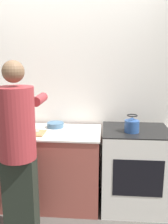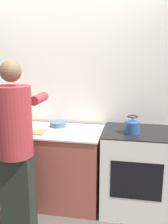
{
  "view_description": "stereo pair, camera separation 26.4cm",
  "coord_description": "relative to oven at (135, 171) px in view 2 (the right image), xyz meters",
  "views": [
    {
      "loc": [
        0.49,
        -2.35,
        1.71
      ],
      "look_at": [
        0.28,
        0.22,
        1.13
      ],
      "focal_mm": 40.0,
      "sensor_mm": 36.0,
      "label": 1
    },
    {
      "loc": [
        0.75,
        -2.32,
        1.71
      ],
      "look_at": [
        0.28,
        0.22,
        1.13
      ],
      "focal_mm": 40.0,
      "sensor_mm": 36.0,
      "label": 2
    }
  ],
  "objects": [
    {
      "name": "ground_plane",
      "position": [
        -0.84,
        -0.32,
        -0.46
      ],
      "size": [
        12.0,
        12.0,
        0.0
      ],
      "primitive_type": "plane",
      "color": "#4C4742"
    },
    {
      "name": "wall_back",
      "position": [
        -0.84,
        0.39,
        0.84
      ],
      "size": [
        8.0,
        0.05,
        2.6
      ],
      "color": "white",
      "rests_on": "ground_plane"
    },
    {
      "name": "counter",
      "position": [
        -1.22,
        -0.01,
        -0.02
      ],
      "size": [
        1.67,
        0.65,
        0.88
      ],
      "color": "#9E4C42",
      "rests_on": "ground_plane"
    },
    {
      "name": "oven",
      "position": [
        0.0,
        0.0,
        0.0
      ],
      "size": [
        0.73,
        0.64,
        0.92
      ],
      "color": "silver",
      "rests_on": "ground_plane"
    },
    {
      "name": "person",
      "position": [
        -1.13,
        -0.57,
        0.45
      ],
      "size": [
        0.38,
        0.61,
        1.68
      ],
      "color": "black",
      "rests_on": "ground_plane"
    },
    {
      "name": "cutting_board",
      "position": [
        -1.17,
        -0.12,
        0.43
      ],
      "size": [
        0.34,
        0.22,
        0.02
      ],
      "color": "#A87A4C",
      "rests_on": "counter"
    },
    {
      "name": "knife",
      "position": [
        -1.17,
        -0.1,
        0.44
      ],
      "size": [
        0.21,
        0.06,
        0.01
      ],
      "rotation": [
        0.0,
        0.0,
        0.15
      ],
      "color": "silver",
      "rests_on": "cutting_board"
    },
    {
      "name": "kettle",
      "position": [
        -0.06,
        -0.1,
        0.54
      ],
      "size": [
        0.16,
        0.16,
        0.19
      ],
      "color": "#284C8C",
      "rests_on": "oven"
    },
    {
      "name": "bowl_prep",
      "position": [
        -0.93,
        0.15,
        0.45
      ],
      "size": [
        0.2,
        0.2,
        0.06
      ],
      "color": "#426684",
      "rests_on": "counter"
    },
    {
      "name": "canister_jar",
      "position": [
        -1.45,
        -0.03,
        0.51
      ],
      "size": [
        0.13,
        0.13,
        0.17
      ],
      "color": "tan",
      "rests_on": "counter"
    }
  ]
}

